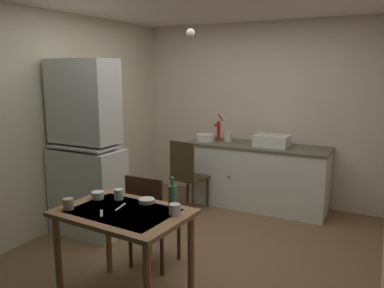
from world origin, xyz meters
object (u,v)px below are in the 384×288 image
Objects in this scene: serving_bowl_wide at (98,195)px; glass_bottle at (172,195)px; chair_by_counter at (187,174)px; sink_basin at (272,140)px; dining_table at (124,225)px; mixing_bowl_counter at (205,137)px; chair_far_side at (151,219)px; hand_pump at (218,129)px; teacup_mint at (175,209)px; hutch_cabinet at (86,155)px.

serving_bowl_wide is 0.68m from glass_bottle.
serving_bowl_wide is (0.18, -1.95, 0.32)m from chair_by_counter.
sink_basin is 2.70m from dining_table.
mixing_bowl_counter is 0.29× the size of chair_far_side.
chair_by_counter is 9.02× the size of serving_bowl_wide.
serving_bowl_wide is at bearing -170.46° from glass_bottle.
hand_pump is at bearing 30.15° from mixing_bowl_counter.
glass_bottle is at bearing 126.00° from teacup_mint.
serving_bowl_wide is 0.42× the size of glass_bottle.
mixing_bowl_counter reaches higher than dining_table.
teacup_mint is 0.35× the size of glass_bottle.
glass_bottle reaches higher than teacup_mint.
chair_far_side is at bearing 61.00° from serving_bowl_wide.
mixing_bowl_counter is 0.66m from chair_by_counter.
mixing_bowl_counter is 2.66m from dining_table.
serving_bowl_wide is at bearing -107.65° from sink_basin.
sink_basin reaches higher than chair_by_counter.
mixing_bowl_counter is 2.49m from glass_bottle.
sink_basin reaches higher than dining_table.
teacup_mint is (0.52, -0.46, 0.34)m from chair_far_side.
sink_basin is 0.42× the size of dining_table.
hand_pump is at bearing 72.76° from chair_by_counter.
chair_by_counter is at bearing -150.18° from sink_basin.
teacup_mint reaches higher than dining_table.
hand_pump reaches higher than teacup_mint.
dining_table is at bearing -75.29° from chair_by_counter.
chair_far_side is 10.65× the size of teacup_mint.
glass_bottle is (0.43, -0.33, 0.40)m from chair_far_side.
mixing_bowl_counter is at bearing -177.00° from sink_basin.
sink_basin is at bearing 72.35° from serving_bowl_wide.
teacup_mint is (0.76, -2.58, -0.21)m from hand_pump.
hand_pump is (0.84, 1.78, 0.11)m from hutch_cabinet.
sink_basin is at bearing 74.98° from chair_far_side.
teacup_mint is at bearing -69.65° from mixing_bowl_counter.
hutch_cabinet reaches higher than dining_table.
sink_basin is 0.80m from hand_pump.
hutch_cabinet is at bearing 162.59° from chair_far_side.
glass_bottle is (0.30, 0.25, 0.22)m from dining_table.
chair_by_counter is 1.99m from serving_bowl_wide.
hutch_cabinet is 1.64m from glass_bottle.
hutch_cabinet is at bearing 136.92° from serving_bowl_wide.
chair_far_side is at bearing 102.44° from dining_table.
glass_bottle is (-0.10, 0.13, 0.06)m from teacup_mint.
mixing_bowl_counter reaches higher than chair_far_side.
hutch_cabinet is 7.99× the size of glass_bottle.
dining_table is at bearing -78.60° from mixing_bowl_counter.
hand_pump is at bearing 97.61° from dining_table.
hand_pump reaches higher than chair_far_side.
teacup_mint is at bearing -26.46° from hutch_cabinet.
chair_far_side is (0.40, -2.02, -0.43)m from mixing_bowl_counter.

